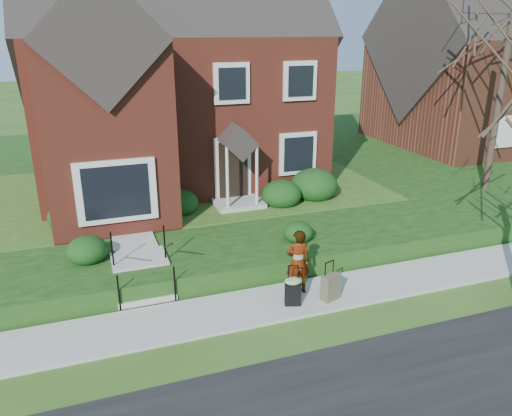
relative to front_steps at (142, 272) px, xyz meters
name	(u,v)px	position (x,y,z in m)	size (l,w,h in m)	color
ground	(260,307)	(2.50, -1.84, -0.47)	(120.00, 120.00, 0.00)	#2D5119
sidewalk	(260,306)	(2.50, -1.84, -0.43)	(60.00, 1.60, 0.08)	#9E9B93
terrace	(260,167)	(6.50, 9.06, -0.17)	(44.00, 20.00, 0.60)	#12370F
walkway	(128,223)	(0.00, 3.16, 0.16)	(1.20, 6.00, 0.06)	#9E9B93
main_house	(166,57)	(2.29, 7.76, 4.79)	(10.40, 10.20, 9.40)	maroon
neighbour_house	(485,50)	(18.50, 9.16, 4.77)	(9.40, 8.00, 9.20)	brown
front_steps	(142,272)	(0.00, 0.00, 0.00)	(1.40, 2.02, 1.50)	#9E9B93
foundation_shrubs	(221,199)	(2.97, 3.05, 0.63)	(9.61, 4.51, 1.17)	black
woman	(298,262)	(3.58, -1.60, 0.44)	(0.61, 0.40, 1.66)	#999999
suitcase_black	(293,290)	(3.24, -2.11, 0.00)	(0.50, 0.45, 1.01)	black
suitcase_olive	(331,287)	(4.20, -2.19, -0.06)	(0.51, 0.39, 0.99)	brown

